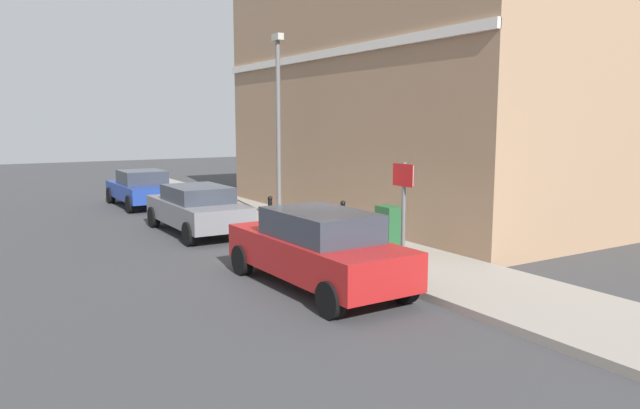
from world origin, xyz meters
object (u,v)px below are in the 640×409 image
Objects in this scene: car_red at (317,248)px; car_blue at (142,188)px; bollard_far_kerb at (270,213)px; lamppost at (278,119)px; car_grey at (197,208)px; bollard_near_cabinet at (343,219)px; street_sign at (403,202)px; utility_cabinet at (388,232)px.

car_blue is at bearing -1.81° from car_red.
car_red is 13.14m from car_blue.
car_red reaches higher than car_blue.
lamppost is at bearing 56.09° from bollard_far_kerb.
car_red is at bearing -111.78° from lamppost.
car_red is 4.35× the size of bollard_far_kerb.
car_blue is 7.30m from lamppost.
car_red is at bearing -106.58° from bollard_far_kerb.
car_blue reaches higher than bollard_far_kerb.
car_grey is 4.19× the size of bollard_near_cabinet.
car_red is 4.35× the size of bollard_near_cabinet.
bollard_far_kerb is (-1.19, 1.85, 0.00)m from bollard_near_cabinet.
car_grey is 6.40m from car_blue.
car_grey is (0.02, 6.75, -0.06)m from car_red.
car_red is 6.75m from car_grey.
car_grey is at bearing 101.68° from street_sign.
car_blue is 1.80× the size of street_sign.
bollard_far_kerb is (-1.09, 3.91, 0.02)m from utility_cabinet.
lamppost reaches higher than utility_cabinet.
car_grey is at bearing 129.62° from bollard_far_kerb.
car_red is at bearing 179.19° from car_blue.
street_sign is (1.55, -0.69, 0.86)m from car_red.
bollard_near_cabinet is at bearing -90.86° from lamppost.
car_red is at bearing 179.71° from car_grey.
bollard_far_kerb is (1.48, 4.98, -0.10)m from car_red.
car_blue is (0.11, 13.14, -0.09)m from car_red.
utility_cabinet is at bearing -92.78° from bollard_near_cabinet.
lamppost reaches higher than car_blue.
utility_cabinet is at bearing -168.78° from car_blue.
street_sign is at bearing -106.41° from bollard_near_cabinet.
car_blue is at bearing 112.60° from lamppost.
lamppost is at bearing -23.12° from car_red.
bollard_near_cabinet is (0.10, 2.06, 0.02)m from utility_cabinet.
utility_cabinet is 1.11× the size of bollard_far_kerb.
street_sign is (-1.12, -3.82, 0.96)m from bollard_near_cabinet.
utility_cabinet is 0.50× the size of street_sign.
car_red reaches higher than bollard_far_kerb.
street_sign reaches higher than car_red.
lamppost is (2.62, -6.30, 2.59)m from car_blue.
street_sign is (0.07, -5.66, 0.96)m from bollard_far_kerb.
car_red is 7.78m from lamppost.
car_grey reaches higher than bollard_near_cabinet.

